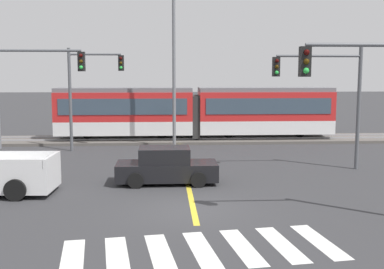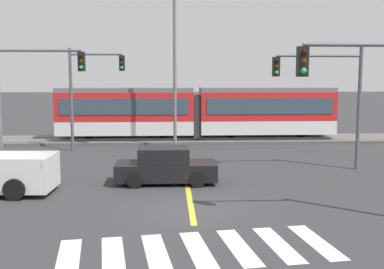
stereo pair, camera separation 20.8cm
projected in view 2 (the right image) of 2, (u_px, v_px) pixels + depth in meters
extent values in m
plane|color=#333335|center=(191.00, 209.00, 16.34)|extent=(200.00, 200.00, 0.00)
cube|color=#56514C|center=(180.00, 140.00, 32.68)|extent=(120.00, 4.00, 0.18)
cube|color=#939399|center=(180.00, 139.00, 31.95)|extent=(120.00, 0.08, 0.10)
cube|color=#939399|center=(180.00, 136.00, 33.38)|extent=(120.00, 0.08, 0.10)
cube|color=silver|center=(126.00, 127.00, 32.39)|extent=(9.00, 2.60, 0.90)
cube|color=red|center=(126.00, 106.00, 32.21)|extent=(9.00, 2.60, 1.90)
cube|color=#384756|center=(124.00, 107.00, 30.90)|extent=(8.28, 0.04, 1.04)
cube|color=slate|center=(125.00, 90.00, 32.08)|extent=(9.00, 2.39, 0.28)
cylinder|color=black|center=(163.00, 133.00, 32.57)|extent=(0.70, 0.20, 0.70)
cylinder|color=black|center=(89.00, 134.00, 32.33)|extent=(0.70, 0.20, 0.70)
cube|color=silver|center=(266.00, 126.00, 32.85)|extent=(9.00, 2.60, 0.90)
cube|color=red|center=(266.00, 106.00, 32.67)|extent=(9.00, 2.60, 1.90)
cube|color=#384756|center=(270.00, 106.00, 31.36)|extent=(8.28, 0.04, 1.04)
cube|color=slate|center=(266.00, 90.00, 32.53)|extent=(9.00, 2.39, 0.28)
cylinder|color=black|center=(301.00, 132.00, 33.03)|extent=(0.70, 0.20, 0.70)
cylinder|color=black|center=(230.00, 133.00, 32.79)|extent=(0.70, 0.20, 0.70)
cube|color=#2D2D2D|center=(196.00, 116.00, 32.53)|extent=(0.50, 2.34, 2.80)
cube|color=silver|center=(68.00, 259.00, 11.96)|extent=(0.94, 2.85, 0.01)
cube|color=silver|center=(113.00, 256.00, 12.16)|extent=(0.94, 2.85, 0.01)
cube|color=silver|center=(156.00, 253.00, 12.37)|extent=(0.94, 2.85, 0.01)
cube|color=silver|center=(198.00, 250.00, 12.57)|extent=(0.94, 2.85, 0.01)
cube|color=silver|center=(239.00, 247.00, 12.77)|extent=(0.94, 2.85, 0.01)
cube|color=silver|center=(278.00, 244.00, 12.97)|extent=(0.94, 2.85, 0.01)
cube|color=silver|center=(316.00, 242.00, 13.18)|extent=(0.94, 2.85, 0.01)
cube|color=gold|center=(185.00, 171.00, 22.63)|extent=(0.20, 16.31, 0.01)
cube|color=black|center=(166.00, 171.00, 20.13)|extent=(4.20, 1.70, 0.72)
cube|color=black|center=(164.00, 155.00, 20.04)|extent=(2.10, 1.52, 0.64)
cube|color=#384756|center=(188.00, 155.00, 20.09)|extent=(0.10, 1.43, 0.52)
cube|color=#384756|center=(164.00, 152.00, 20.81)|extent=(1.79, 0.04, 0.48)
cylinder|color=black|center=(195.00, 171.00, 21.06)|extent=(0.64, 0.22, 0.64)
cylinder|color=black|center=(197.00, 180.00, 19.38)|extent=(0.64, 0.22, 0.64)
cylinder|color=black|center=(137.00, 172.00, 20.94)|extent=(0.64, 0.22, 0.64)
cylinder|color=black|center=(135.00, 180.00, 19.25)|extent=(0.64, 0.22, 0.64)
cube|color=silver|center=(4.00, 164.00, 17.36)|extent=(2.70, 0.26, 0.36)
cube|color=silver|center=(22.00, 155.00, 19.19)|extent=(2.70, 0.26, 0.36)
cube|color=silver|center=(51.00, 160.00, 18.27)|extent=(0.22, 1.96, 0.36)
cylinder|color=black|center=(15.00, 189.00, 17.42)|extent=(0.81, 0.32, 0.80)
cylinder|color=black|center=(33.00, 178.00, 19.37)|extent=(0.81, 0.32, 0.80)
cylinder|color=#515459|center=(71.00, 100.00, 28.20)|extent=(0.18, 0.18, 6.03)
cylinder|color=#515459|center=(96.00, 54.00, 27.94)|extent=(3.00, 0.12, 0.12)
cube|color=black|center=(122.00, 63.00, 28.07)|extent=(0.32, 0.28, 0.90)
sphere|color=#360605|center=(122.00, 58.00, 27.89)|extent=(0.18, 0.18, 0.18)
sphere|color=#3A2706|center=(122.00, 63.00, 27.93)|extent=(0.18, 0.18, 0.18)
sphere|color=green|center=(122.00, 68.00, 27.96)|extent=(0.18, 0.18, 0.18)
cylinder|color=#515459|center=(361.00, 45.00, 14.38)|extent=(3.50, 0.12, 0.12)
cube|color=black|center=(303.00, 62.00, 14.36)|extent=(0.32, 0.28, 0.90)
sphere|color=#360605|center=(304.00, 52.00, 14.18)|extent=(0.18, 0.18, 0.18)
sphere|color=#3A2706|center=(304.00, 62.00, 14.21)|extent=(0.18, 0.18, 0.18)
sphere|color=green|center=(304.00, 71.00, 14.25)|extent=(0.18, 0.18, 0.18)
cylinder|color=#515459|center=(359.00, 108.00, 22.70)|extent=(0.18, 0.18, 5.93)
cylinder|color=#515459|center=(319.00, 56.00, 22.29)|extent=(4.00, 0.12, 0.12)
cube|color=black|center=(276.00, 67.00, 22.26)|extent=(0.32, 0.28, 0.90)
sphere|color=#360605|center=(277.00, 61.00, 22.08)|extent=(0.18, 0.18, 0.18)
sphere|color=#3A2706|center=(277.00, 67.00, 22.11)|extent=(0.18, 0.18, 0.18)
sphere|color=green|center=(277.00, 73.00, 22.14)|extent=(0.18, 0.18, 0.18)
cylinder|color=#515459|center=(38.00, 51.00, 22.20)|extent=(4.00, 0.12, 0.12)
cube|color=black|center=(82.00, 62.00, 22.36)|extent=(0.32, 0.28, 0.90)
sphere|color=#360605|center=(81.00, 56.00, 22.17)|extent=(0.18, 0.18, 0.18)
sphere|color=#3A2706|center=(81.00, 62.00, 22.21)|extent=(0.18, 0.18, 0.18)
sphere|color=green|center=(81.00, 67.00, 22.24)|extent=(0.18, 0.18, 0.18)
cylinder|color=slate|center=(175.00, 69.00, 28.63)|extent=(0.20, 0.20, 9.66)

